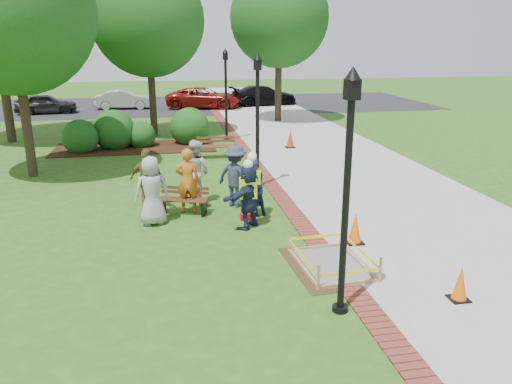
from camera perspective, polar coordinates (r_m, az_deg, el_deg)
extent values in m
plane|color=#285116|center=(11.59, -1.36, -6.58)|extent=(100.00, 100.00, 0.00)
cube|color=#9E9E99|center=(22.04, 7.40, 4.76)|extent=(6.00, 60.00, 0.02)
cube|color=maroon|center=(21.28, -1.00, 4.48)|extent=(0.50, 60.00, 0.03)
cube|color=#381E0F|center=(23.00, -13.64, 4.96)|extent=(7.00, 3.00, 0.05)
cube|color=black|center=(37.81, -7.99, 9.84)|extent=(36.00, 12.00, 0.01)
cube|color=#47331E|center=(10.91, 8.54, -8.33)|extent=(1.83, 2.40, 0.01)
cube|color=slate|center=(10.90, 8.55, -8.26)|extent=(1.30, 1.87, 0.04)
cube|color=tan|center=(10.89, 8.55, -8.17)|extent=(1.43, 1.99, 0.08)
cube|color=tan|center=(10.80, 8.61, -7.04)|extent=(1.46, 2.03, 0.55)
cube|color=yellow|center=(10.79, 8.61, -6.92)|extent=(1.41, 1.97, 0.06)
cube|color=#5A301F|center=(13.89, -8.36, -0.86)|extent=(1.42, 0.81, 0.04)
cube|color=#5A301F|center=(14.03, -8.15, 0.23)|extent=(1.31, 0.47, 0.22)
cube|color=black|center=(13.96, -8.32, -1.71)|extent=(1.32, 0.82, 0.40)
cube|color=brown|center=(20.42, -4.56, 5.23)|extent=(1.57, 0.47, 0.04)
cube|color=brown|center=(20.62, -4.65, 6.02)|extent=(1.57, 0.06, 0.25)
cube|color=black|center=(20.47, -4.54, 4.54)|extent=(1.43, 0.54, 0.46)
cube|color=black|center=(10.19, 22.12, -11.28)|extent=(0.35, 0.35, 0.05)
cone|color=#F86307|center=(10.04, 22.34, -9.53)|extent=(0.28, 0.28, 0.65)
cube|color=black|center=(12.13, 11.16, -5.69)|extent=(0.40, 0.40, 0.05)
cone|color=#FF6708|center=(11.98, 11.27, -3.96)|extent=(0.31, 0.31, 0.73)
cube|color=black|center=(22.41, 3.92, 5.11)|extent=(0.41, 0.41, 0.05)
cone|color=#EE3107|center=(22.33, 3.94, 6.14)|extent=(0.33, 0.33, 0.76)
cube|color=#AC0D17|center=(13.41, -0.99, -2.81)|extent=(0.39, 0.23, 0.19)
cylinder|color=black|center=(8.49, 10.18, -2.10)|extent=(0.12, 0.12, 3.80)
cube|color=black|center=(8.07, 10.93, 11.45)|extent=(0.22, 0.22, 0.32)
cone|color=black|center=(8.05, 11.04, 13.21)|extent=(0.28, 0.28, 0.22)
cylinder|color=black|center=(9.26, 9.57, -12.98)|extent=(0.28, 0.28, 0.10)
cylinder|color=black|center=(16.00, 0.17, 7.17)|extent=(0.12, 0.12, 3.80)
cube|color=black|center=(15.78, 0.18, 14.34)|extent=(0.22, 0.22, 0.32)
cone|color=black|center=(15.77, 0.18, 15.25)|extent=(0.28, 0.28, 0.22)
cylinder|color=black|center=(16.42, 0.17, 0.79)|extent=(0.28, 0.28, 0.10)
cylinder|color=black|center=(23.83, -3.44, 10.40)|extent=(0.12, 0.12, 3.80)
cube|color=black|center=(23.68, -3.53, 15.21)|extent=(0.22, 0.22, 0.32)
cone|color=black|center=(23.68, -3.54, 15.82)|extent=(0.28, 0.28, 0.22)
cylinder|color=black|center=(24.11, -3.36, 6.03)|extent=(0.28, 0.28, 0.10)
cylinder|color=#3D2D1E|center=(19.01, -24.91, 8.32)|extent=(0.32, 0.32, 4.55)
sphere|color=#134112|center=(18.88, -26.19, 18.06)|extent=(5.41, 5.41, 5.41)
cylinder|color=#3D2D1E|center=(25.52, -11.80, 11.37)|extent=(0.34, 0.34, 4.55)
sphere|color=#134112|center=(25.42, -12.26, 18.68)|extent=(5.36, 5.36, 5.36)
cylinder|color=#3D2D1E|center=(29.72, 2.57, 12.70)|extent=(0.39, 0.39, 4.80)
sphere|color=#134112|center=(29.65, 2.67, 19.32)|extent=(5.57, 5.57, 5.57)
cylinder|color=#3D2D1E|center=(26.05, -26.95, 11.68)|extent=(0.41, 0.41, 6.04)
sphere|color=#134112|center=(22.76, -19.28, 4.31)|extent=(1.53, 1.53, 1.53)
sphere|color=#134112|center=(23.25, -15.77, 4.88)|extent=(1.84, 1.84, 1.84)
sphere|color=#134112|center=(23.16, -12.86, 5.05)|extent=(1.25, 1.25, 1.25)
sphere|color=#134112|center=(23.55, -7.51, 5.53)|extent=(1.80, 1.80, 1.80)
sphere|color=#134112|center=(24.16, -13.44, 5.49)|extent=(1.00, 1.00, 1.00)
imported|color=#9B9B9B|center=(13.13, -11.81, 0.12)|extent=(0.63, 0.46, 1.81)
imported|color=#C46417|center=(13.89, -7.81, 1.28)|extent=(0.62, 0.44, 1.82)
imported|color=silver|center=(14.68, -6.93, 2.31)|extent=(0.70, 0.70, 1.88)
imported|color=brown|center=(14.33, -12.29, 1.38)|extent=(0.65, 0.54, 1.74)
imported|color=#2D344F|center=(14.28, -2.35, 1.82)|extent=(0.68, 0.65, 1.79)
imported|color=#1B2247|center=(12.65, -0.91, -0.56)|extent=(0.61, 0.61, 1.64)
cube|color=#B6F814|center=(12.58, -0.91, 0.46)|extent=(0.42, 0.26, 0.52)
sphere|color=white|center=(12.42, -0.93, 3.17)|extent=(0.25, 0.25, 0.25)
imported|color=#181E3E|center=(13.40, -0.48, 0.41)|extent=(0.61, 0.59, 1.62)
cube|color=#B6F814|center=(13.33, -0.48, 1.36)|extent=(0.42, 0.26, 0.52)
sphere|color=white|center=(13.18, -0.48, 3.90)|extent=(0.25, 0.25, 0.25)
imported|color=#1B2548|center=(13.50, -0.43, 0.60)|extent=(0.60, 0.47, 1.65)
cube|color=#B6F814|center=(13.43, -0.43, 1.56)|extent=(0.42, 0.26, 0.52)
sphere|color=white|center=(13.28, -0.44, 4.11)|extent=(0.25, 0.25, 0.25)
imported|color=black|center=(35.67, -22.75, 8.26)|extent=(2.35, 4.49, 1.40)
imported|color=silver|center=(36.45, -14.75, 9.17)|extent=(2.07, 4.39, 1.40)
imported|color=maroon|center=(35.82, -5.94, 9.51)|extent=(3.05, 5.17, 1.58)
imported|color=black|center=(37.34, 0.89, 9.90)|extent=(2.73, 4.99, 1.54)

